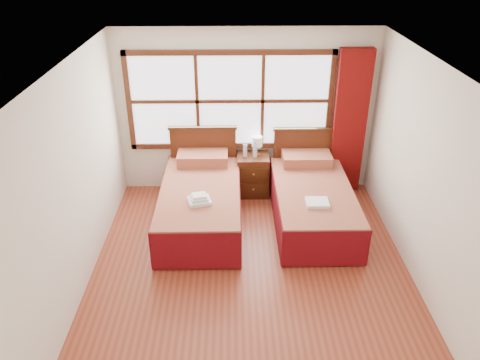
{
  "coord_description": "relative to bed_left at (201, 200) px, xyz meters",
  "views": [
    {
      "loc": [
        -0.22,
        -4.66,
        3.82
      ],
      "look_at": [
        -0.12,
        0.7,
        0.94
      ],
      "focal_mm": 35.0,
      "sensor_mm": 36.0,
      "label": 1
    }
  ],
  "objects": [
    {
      "name": "lamp",
      "position": [
        0.85,
        0.84,
        0.55
      ],
      "size": [
        0.16,
        0.16,
        0.31
      ],
      "color": "gold",
      "rests_on": "nightstand"
    },
    {
      "name": "window",
      "position": [
        0.43,
        1.02,
        1.16
      ],
      "size": [
        3.16,
        0.06,
        1.56
      ],
      "color": "white",
      "rests_on": "wall_back"
    },
    {
      "name": "floor",
      "position": [
        0.68,
        -1.2,
        -0.34
      ],
      "size": [
        4.5,
        4.5,
        0.0
      ],
      "primitive_type": "plane",
      "color": "brown",
      "rests_on": "ground"
    },
    {
      "name": "bed_right",
      "position": [
        1.62,
        0.0,
        -0.01
      ],
      "size": [
        1.11,
        2.14,
        1.08
      ],
      "color": "#3F210D",
      "rests_on": "floor"
    },
    {
      "name": "nightstand",
      "position": [
        0.79,
        0.8,
        -0.0
      ],
      "size": [
        0.5,
        0.49,
        0.67
      ],
      "color": "#48200F",
      "rests_on": "floor"
    },
    {
      "name": "ceiling",
      "position": [
        0.68,
        -1.2,
        2.26
      ],
      "size": [
        4.5,
        4.5,
        0.0
      ],
      "primitive_type": "plane",
      "rotation": [
        3.14,
        0.0,
        0.0
      ],
      "color": "white",
      "rests_on": "wall_back"
    },
    {
      "name": "curtain",
      "position": [
        2.28,
        0.91,
        0.83
      ],
      "size": [
        0.5,
        0.16,
        2.3
      ],
      "primitive_type": "cube",
      "color": "maroon",
      "rests_on": "wall_back"
    },
    {
      "name": "towels_right",
      "position": [
        1.59,
        -0.52,
        0.26
      ],
      "size": [
        0.3,
        0.27,
        0.05
      ],
      "rotation": [
        0.0,
        0.0,
        -0.01
      ],
      "color": "white",
      "rests_on": "bed_right"
    },
    {
      "name": "wall_back",
      "position": [
        0.68,
        1.05,
        0.96
      ],
      "size": [
        4.0,
        0.0,
        4.0
      ],
      "primitive_type": "plane",
      "rotation": [
        1.57,
        0.0,
        0.0
      ],
      "color": "silver",
      "rests_on": "floor"
    },
    {
      "name": "wall_left",
      "position": [
        -1.32,
        -1.2,
        0.96
      ],
      "size": [
        0.0,
        4.5,
        4.5
      ],
      "primitive_type": "plane",
      "rotation": [
        1.57,
        0.0,
        1.57
      ],
      "color": "silver",
      "rests_on": "floor"
    },
    {
      "name": "towels_left",
      "position": [
        0.02,
        -0.48,
        0.3
      ],
      "size": [
        0.34,
        0.32,
        0.12
      ],
      "rotation": [
        0.0,
        0.0,
        0.24
      ],
      "color": "white",
      "rests_on": "bed_left"
    },
    {
      "name": "bottle_far",
      "position": [
        0.82,
        0.78,
        0.45
      ],
      "size": [
        0.07,
        0.07,
        0.25
      ],
      "color": "silver",
      "rests_on": "nightstand"
    },
    {
      "name": "bottle_near",
      "position": [
        0.66,
        0.79,
        0.44
      ],
      "size": [
        0.06,
        0.06,
        0.23
      ],
      "color": "silver",
      "rests_on": "nightstand"
    },
    {
      "name": "wall_right",
      "position": [
        2.68,
        -1.2,
        0.96
      ],
      "size": [
        0.0,
        4.5,
        4.5
      ],
      "primitive_type": "plane",
      "rotation": [
        1.57,
        0.0,
        -1.57
      ],
      "color": "silver",
      "rests_on": "floor"
    },
    {
      "name": "bed_left",
      "position": [
        0.0,
        0.0,
        0.0
      ],
      "size": [
        1.14,
        2.21,
        1.11
      ],
      "color": "#3F210D",
      "rests_on": "floor"
    }
  ]
}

